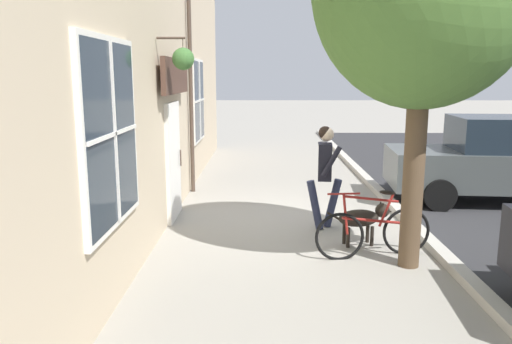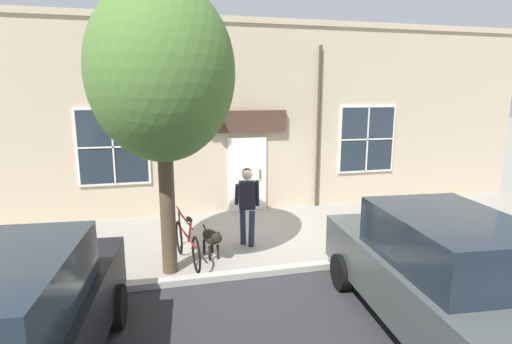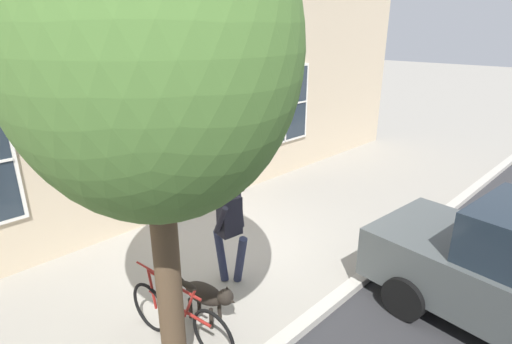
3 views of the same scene
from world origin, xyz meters
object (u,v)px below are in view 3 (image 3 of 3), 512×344
Objects in this scene: pedestrian_walking at (230,222)px; dog_on_leash at (208,295)px; street_tree_by_curb at (145,58)px; leaning_bicycle at (180,318)px.

pedestrian_walking reaches higher than dog_on_leash.
pedestrian_walking is 1.17m from dog_on_leash.
street_tree_by_curb is at bearing -64.70° from dog_on_leash.
pedestrian_walking is 1.69× the size of dog_on_leash.
street_tree_by_curb is 3.05× the size of leaning_bicycle.
street_tree_by_curb is at bearing -62.41° from pedestrian_walking.
pedestrian_walking is at bearing 117.59° from street_tree_by_curb.
dog_on_leash is 3.31m from street_tree_by_curb.
leaning_bicycle is (0.05, -0.50, -0.05)m from dog_on_leash.
pedestrian_walking is at bearing 111.76° from leaning_bicycle.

